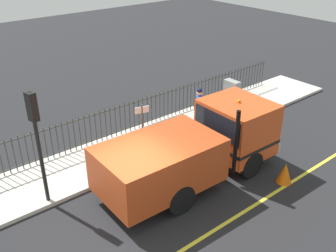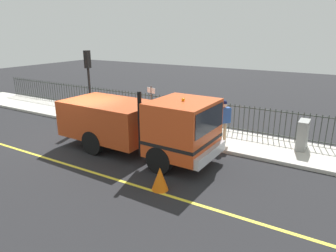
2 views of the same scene
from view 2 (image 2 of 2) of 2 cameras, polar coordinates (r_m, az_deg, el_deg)
ground_plane at (r=13.64m, az=-15.08°, el=-3.09°), size 59.26×59.26×0.00m
sidewalk_slab at (r=15.92m, az=-6.81°, el=0.62°), size 2.65×26.94×0.13m
lane_marking at (r=12.44m, az=-21.60°, el=-5.75°), size 0.12×24.24×0.01m
work_truck at (r=11.56m, az=-4.51°, el=0.69°), size 2.48×6.59×2.73m
worker_standing at (r=12.72m, az=10.43°, el=1.70°), size 0.53×0.53×1.83m
iron_fence at (r=16.59m, az=-4.57°, el=4.03°), size 0.04×22.93×1.33m
traffic_light_near at (r=15.72m, az=-14.79°, el=9.84°), size 0.33×0.26×3.62m
utility_cabinet at (r=13.08m, az=24.02°, el=-1.54°), size 0.77×0.37×1.19m
traffic_cone at (r=9.31m, az=-1.52°, el=-9.88°), size 0.52×0.52×0.74m
street_sign at (r=13.62m, az=-3.15°, el=4.15°), size 0.17×0.49×2.20m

